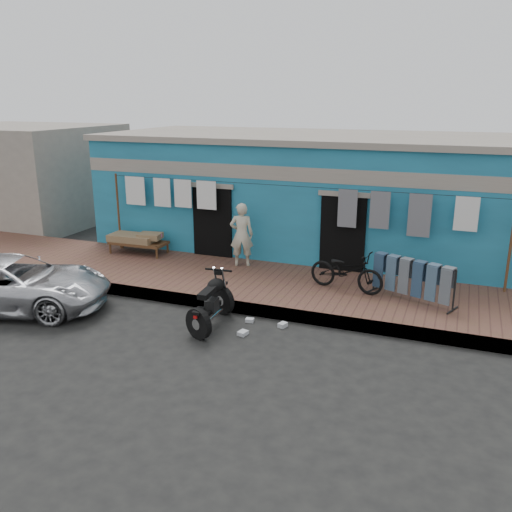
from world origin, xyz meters
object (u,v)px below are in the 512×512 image
at_px(charpoy, 139,243).
at_px(jeans_rack, 412,280).
at_px(seated_person, 242,235).
at_px(motorcycle, 211,301).
at_px(bicycle, 347,266).
at_px(car, 11,283).

relative_size(charpoy, jeans_rack, 0.86).
distance_m(seated_person, motorcycle, 3.28).
height_order(bicycle, motorcycle, bicycle).
bearing_deg(motorcycle, bicycle, 42.55).
xyz_separation_m(charpoy, jeans_rack, (7.33, -0.99, 0.18)).
relative_size(car, bicycle, 2.46).
relative_size(seated_person, motorcycle, 0.98).
relative_size(seated_person, bicycle, 0.95).
relative_size(seated_person, jeans_rack, 0.84).
height_order(seated_person, bicycle, seated_person).
height_order(bicycle, jeans_rack, bicycle).
xyz_separation_m(seated_person, charpoy, (-3.06, 0.03, -0.53)).
xyz_separation_m(seated_person, bicycle, (2.85, -0.84, -0.26)).
height_order(car, bicycle, bicycle).
bearing_deg(charpoy, car, -98.56).
relative_size(car, charpoy, 2.52).
bearing_deg(jeans_rack, motorcycle, -148.55).
height_order(seated_person, motorcycle, seated_person).
relative_size(seated_person, charpoy, 0.98).
height_order(car, jeans_rack, car).
distance_m(car, motorcycle, 4.38).
relative_size(bicycle, motorcycle, 1.03).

